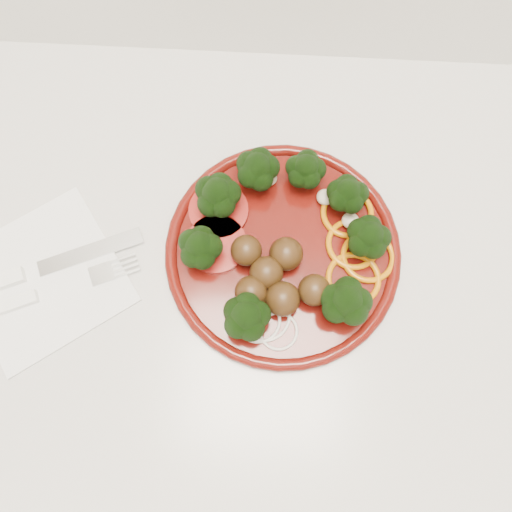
# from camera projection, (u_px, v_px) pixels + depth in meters

# --- Properties ---
(counter) EXTENTS (2.40, 0.60, 0.90)m
(counter) POSITION_uv_depth(u_px,v_px,m) (283.00, 331.00, 1.00)
(counter) COLOR silver
(counter) RESTS_ON ground
(plate) EXTENTS (0.27, 0.27, 0.06)m
(plate) POSITION_uv_depth(u_px,v_px,m) (284.00, 246.00, 0.56)
(plate) COLOR #4B0C08
(plate) RESTS_ON counter
(napkin) EXTENTS (0.23, 0.23, 0.00)m
(napkin) POSITION_uv_depth(u_px,v_px,m) (45.00, 278.00, 0.57)
(napkin) COLOR white
(napkin) RESTS_ON counter
(knife) EXTENTS (0.22, 0.11, 0.01)m
(knife) POSITION_uv_depth(u_px,v_px,m) (18.00, 276.00, 0.56)
(knife) COLOR silver
(knife) RESTS_ON napkin
(fork) EXTENTS (0.19, 0.10, 0.01)m
(fork) POSITION_uv_depth(u_px,v_px,m) (21.00, 301.00, 0.55)
(fork) COLOR white
(fork) RESTS_ON napkin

